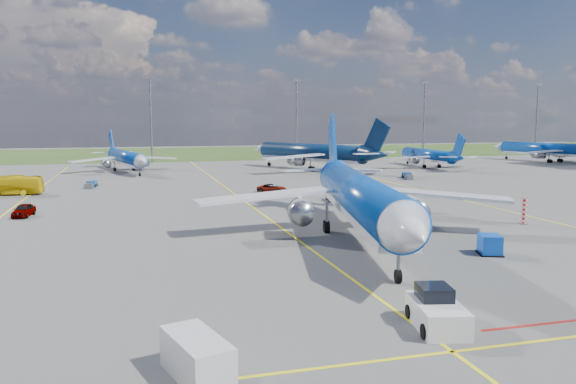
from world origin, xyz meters
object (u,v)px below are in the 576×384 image
object	(u,v)px
bg_jet_n	(311,170)
uld_container	(490,245)
bg_jet_ene	(546,162)
apron_bus	(5,185)
warning_post	(524,210)
baggage_tug_w	(383,212)
service_car_a	(24,210)
main_airliner	(359,238)
service_car_c	(334,196)
pushback_tug	(436,311)
baggage_tug_c	(91,184)
service_van	(197,357)
service_car_b	(272,188)
bg_jet_nnw	(127,172)
baggage_tug_e	(407,176)
bg_jet_ne	(427,167)

from	to	relation	value
bg_jet_n	uld_container	size ratio (longest dim) A/B	20.85
bg_jet_ene	apron_bus	bearing A→B (deg)	-1.66
warning_post	baggage_tug_w	xyz separation A→B (m)	(-12.88, 8.09, -0.92)
bg_jet_ene	service_car_a	xyz separation A→B (m)	(-119.94, -56.19, 0.76)
main_airliner	baggage_tug_w	bearing A→B (deg)	66.51
bg_jet_n	service_car_c	size ratio (longest dim) A/B	9.40
baggage_tug_w	warning_post	bearing A→B (deg)	-17.48
warning_post	pushback_tug	size ratio (longest dim) A/B	0.46
warning_post	baggage_tug_c	bearing A→B (deg)	134.97
main_airliner	service_van	world-z (taller)	main_airliner
apron_bus	service_car_b	xyz separation A→B (m)	(39.45, -7.89, -0.81)
baggage_tug_w	baggage_tug_c	xyz separation A→B (m)	(-34.91, 39.76, -0.09)
apron_bus	service_car_a	world-z (taller)	apron_bus
bg_jet_nnw	baggage_tug_e	bearing A→B (deg)	-42.77
pushback_tug	baggage_tug_c	xyz separation A→B (m)	(-22.78, 72.59, -0.38)
bg_jet_ene	baggage_tug_c	bearing A→B (deg)	-3.35
service_van	service_car_c	world-z (taller)	service_van
bg_jet_ene	warning_post	bearing A→B (deg)	31.62
bg_jet_nnw	bg_jet_ne	bearing A→B (deg)	-19.25
baggage_tug_c	main_airliner	bearing A→B (deg)	-54.60
bg_jet_n	bg_jet_ene	bearing A→B (deg)	157.62
pushback_tug	baggage_tug_w	xyz separation A→B (m)	(12.13, 32.83, -0.30)
bg_jet_n	service_van	xyz separation A→B (m)	(-36.30, -97.17, 0.94)
uld_container	baggage_tug_w	distance (m)	19.10
warning_post	apron_bus	size ratio (longest dim) A/B	0.28
bg_jet_ne	service_car_c	size ratio (longest dim) A/B	6.84
main_airliner	bg_jet_ne	bearing A→B (deg)	68.56
warning_post	service_van	world-z (taller)	warning_post
bg_jet_nnw	main_airliner	size ratio (longest dim) A/B	0.75
warning_post	bg_jet_ene	size ratio (longest dim) A/B	0.08
main_airliner	service_car_c	size ratio (longest dim) A/B	9.74
uld_container	baggage_tug_w	size ratio (longest dim) A/B	0.36
apron_bus	bg_jet_n	bearing A→B (deg)	-56.82
bg_jet_ene	baggage_tug_e	distance (m)	63.46
apron_bus	service_car_a	size ratio (longest dim) A/B	2.38
service_van	baggage_tug_e	xyz separation A→B (m)	(48.57, 74.16, -0.42)
bg_jet_ne	baggage_tug_c	world-z (taller)	bg_jet_ne
bg_jet_ene	bg_jet_ne	bearing A→B (deg)	-7.46
main_airliner	service_van	size ratio (longest dim) A/B	10.42
bg_jet_ne	baggage_tug_c	bearing A→B (deg)	16.82
bg_jet_ene	service_car_a	distance (m)	132.45
bg_jet_n	service_car_a	bearing A→B (deg)	16.75
bg_jet_nnw	bg_jet_ene	xyz separation A→B (m)	(108.88, 0.25, 0.00)
main_airliner	service_car_c	bearing A→B (deg)	87.67
service_van	apron_bus	bearing A→B (deg)	90.90
main_airliner	service_car_c	xyz separation A→B (m)	(6.15, 23.87, 0.67)
pushback_tug	uld_container	xyz separation A→B (m)	(13.03, 13.75, -0.05)
service_car_a	service_car_b	size ratio (longest dim) A/B	0.93
uld_container	baggage_tug_e	xyz separation A→B (m)	(22.20, 57.68, -0.31)
pushback_tug	apron_bus	size ratio (longest dim) A/B	0.62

